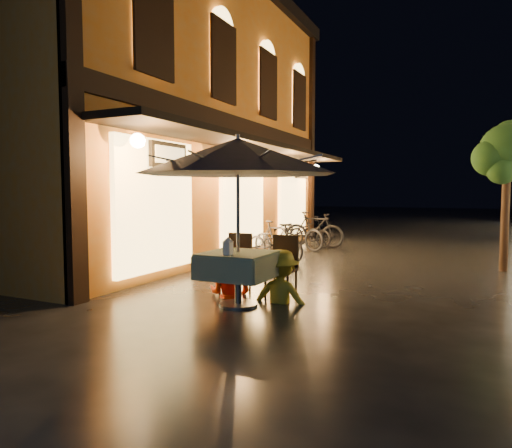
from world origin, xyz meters
The scene contains 16 objects.
ground centered at (0.00, 0.00, 0.00)m, with size 90.00×90.00×0.00m, color black.
west_building centered at (-5.72, 4.00, 3.71)m, with size 5.90×11.40×7.40m.
street_tree centered at (2.41, 4.51, 2.42)m, with size 1.43×1.20×3.15m.
streetlamp_far centered at (3.00, 14.00, 2.92)m, with size 0.36×0.36×4.23m.
cafe_table centered at (-1.24, -0.46, 0.59)m, with size 0.99×0.99×0.78m.
patio_umbrella centered at (-1.24, -0.46, 2.15)m, with size 2.85×2.85×2.46m.
cafe_chair_left centered at (-1.64, 0.28, 0.54)m, with size 0.42×0.42×0.97m.
cafe_chair_right centered at (-0.84, 0.28, 0.54)m, with size 0.42×0.42×0.97m.
table_lantern centered at (-1.24, -0.76, 0.92)m, with size 0.16×0.16×0.25m.
person_orange centered at (-1.67, 0.08, 0.75)m, with size 0.73×0.57×1.50m, color #F53000.
person_yellow centered at (-0.78, 0.05, 0.76)m, with size 0.99×0.57×1.53m, color gold.
bicycle_0 centered at (-2.46, 3.72, 0.45)m, with size 0.60×1.71×0.90m, color black.
bicycle_1 centered at (-2.66, 4.31, 0.46)m, with size 0.43×1.54×0.92m, color black.
bicycle_2 centered at (-2.72, 5.93, 0.49)m, with size 0.65×1.87×0.98m, color black.
bicycle_3 centered at (-2.44, 6.67, 0.53)m, with size 0.50×1.78×1.07m, color black.
bicycle_4 centered at (-2.63, 6.85, 0.42)m, with size 0.56×1.60×0.84m, color black.
Camera 1 is at (1.79, -6.23, 1.64)m, focal length 32.00 mm.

